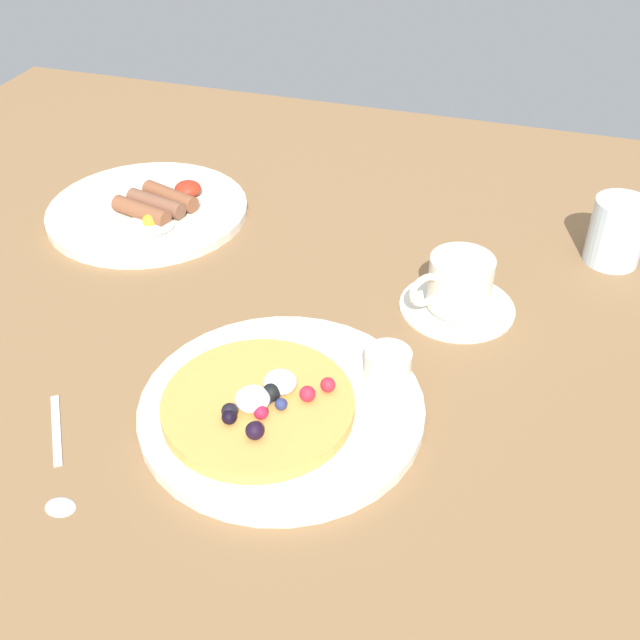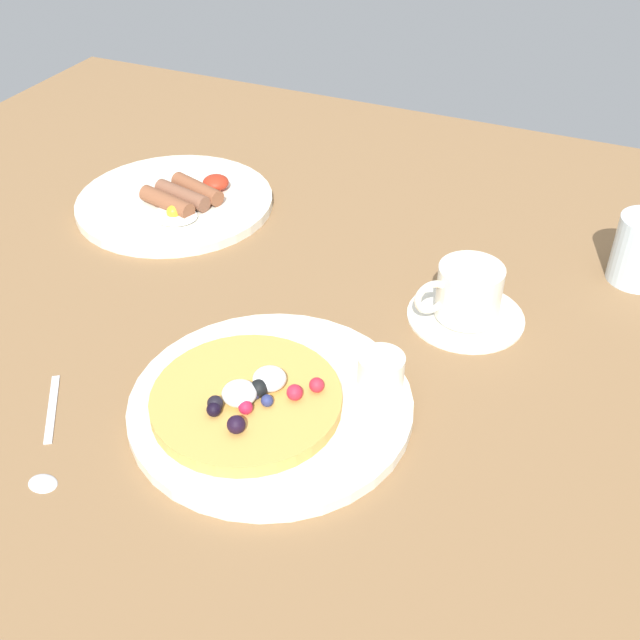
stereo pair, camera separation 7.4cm
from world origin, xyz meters
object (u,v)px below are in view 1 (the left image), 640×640
at_px(pancake_plate, 282,408).
at_px(water_glass, 617,232).
at_px(breakfast_plate, 148,211).
at_px(teaspoon, 58,474).
at_px(syrup_ramekin, 388,365).
at_px(coffee_saucer, 457,306).
at_px(coffee_cup, 459,281).

relative_size(pancake_plate, water_glass, 3.35).
bearing_deg(breakfast_plate, teaspoon, -72.31).
bearing_deg(water_glass, syrup_ramekin, -123.97).
bearing_deg(coffee_saucer, pancake_plate, -121.08).
distance_m(coffee_cup, teaspoon, 0.48).
xyz_separation_m(syrup_ramekin, breakfast_plate, (-0.40, 0.25, -0.02)).
bearing_deg(coffee_cup, coffee_saucer, 43.89).
bearing_deg(pancake_plate, teaspoon, -140.26).
relative_size(syrup_ramekin, teaspoon, 0.35).
bearing_deg(teaspoon, breakfast_plate, 107.69).
relative_size(coffee_cup, water_glass, 1.05).
distance_m(coffee_saucer, coffee_cup, 0.04).
height_order(coffee_saucer, water_glass, water_glass).
height_order(breakfast_plate, teaspoon, breakfast_plate).
bearing_deg(coffee_cup, water_glass, 43.71).
xyz_separation_m(breakfast_plate, water_glass, (0.62, 0.07, 0.04)).
xyz_separation_m(pancake_plate, coffee_cup, (0.14, 0.23, 0.03)).
xyz_separation_m(breakfast_plate, teaspoon, (0.15, -0.45, -0.00)).
bearing_deg(coffee_cup, breakfast_plate, 168.74).
height_order(coffee_saucer, coffee_cup, coffee_cup).
bearing_deg(teaspoon, coffee_saucer, 50.29).
xyz_separation_m(coffee_saucer, water_glass, (0.17, 0.16, 0.04)).
relative_size(teaspoon, water_glass, 1.60).
bearing_deg(water_glass, breakfast_plate, -173.17).
distance_m(pancake_plate, syrup_ramekin, 0.12).
distance_m(breakfast_plate, teaspoon, 0.48).
bearing_deg(water_glass, coffee_saucer, -136.29).
bearing_deg(teaspoon, syrup_ramekin, 38.86).
bearing_deg(teaspoon, coffee_cup, 50.32).
bearing_deg(syrup_ramekin, water_glass, 56.03).
xyz_separation_m(pancake_plate, breakfast_plate, (-0.31, 0.32, -0.00)).
relative_size(coffee_saucer, coffee_cup, 1.52).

